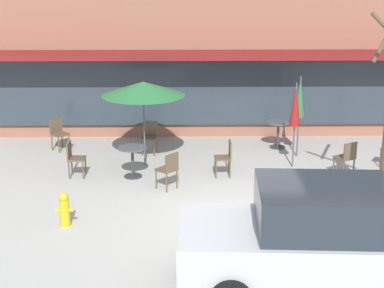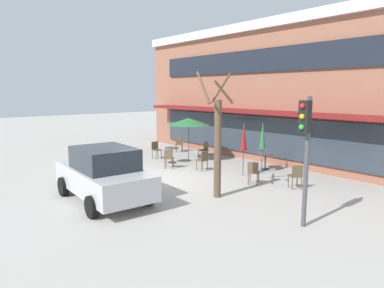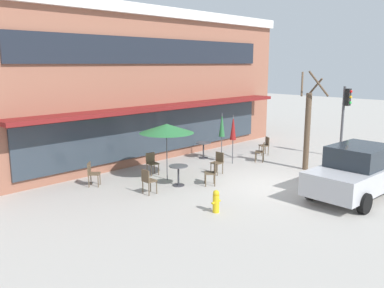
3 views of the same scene
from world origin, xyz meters
The scene contains 18 objects.
ground_plane centered at (0.00, 0.00, 0.00)m, with size 80.00×80.00×0.00m, color #ADA8A0.
building_facade centered at (0.00, 9.96, 3.46)m, with size 17.32×9.10×6.93m.
cafe_table_near_wall centered at (-2.24, 2.50, 0.52)m, with size 0.70×0.70×0.76m.
cafe_table_streetside centered at (1.68, 4.85, 0.52)m, with size 0.70×0.70×0.76m.
patio_umbrella_green_folded centered at (1.81, 3.18, 1.63)m, with size 0.28×0.28×2.20m.
patio_umbrella_cream_folded centered at (2.09, 4.07, 1.63)m, with size 0.28×0.28×2.20m.
patio_umbrella_corner_open centered at (-2.00, 3.39, 2.02)m, with size 2.10×2.10×2.20m.
cafe_chair_0 centered at (-3.68, 2.53, 0.53)m, with size 0.41×0.41×0.89m.
cafe_chair_1 centered at (-1.92, 4.39, 0.53)m, with size 0.46×0.46×0.89m.
cafe_chair_2 centered at (-1.34, 1.65, 0.53)m, with size 0.57×0.57×0.89m.
cafe_chair_3 centered at (4.36, 3.16, 0.53)m, with size 0.55×0.55×0.89m.
cafe_chair_4 centered at (0.04, 2.53, 0.53)m, with size 0.40×0.40×0.89m.
cafe_chair_5 centered at (2.98, 2.44, 0.53)m, with size 0.54×0.54×0.89m.
cafe_chair_6 centered at (-4.49, 4.74, 0.53)m, with size 0.57×0.57×0.89m.
parked_sedan centered at (1.08, -2.75, 0.88)m, with size 4.29×2.20×1.76m.
street_tree centered at (3.18, 0.30, 1.84)m, with size 1.16×1.19×4.17m.
traffic_light_pole centered at (6.47, 0.17, 2.30)m, with size 0.26×0.44×3.40m.
fire_hydrant centered at (-3.36, -0.30, 0.35)m, with size 0.36×0.20×0.71m.
Camera 2 is at (11.11, -7.53, 3.52)m, focal length 32.00 mm.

